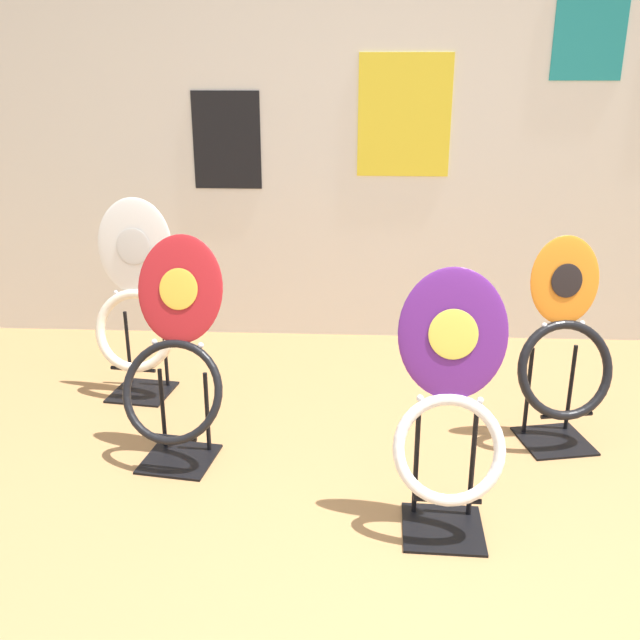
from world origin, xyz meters
name	(u,v)px	position (x,y,z in m)	size (l,w,h in m)	color
ground_plane	(441,634)	(0.00, 0.00, 0.00)	(14.00, 14.00, 0.00)	#A37547
wall_back	(408,110)	(0.00, 2.42, 1.30)	(8.00, 0.07, 2.60)	silver
toilet_seat_display_purple_note	(450,410)	(0.06, 0.52, 0.45)	(0.38, 0.31, 0.92)	black
toilet_seat_display_crimson_swirl	(176,359)	(-0.97, 0.94, 0.44)	(0.44, 0.39, 0.91)	black
toilet_seat_display_orange_sun	(564,353)	(0.60, 1.14, 0.41)	(0.44, 0.33, 0.89)	black
toilet_seat_display_white_plain	(135,306)	(-1.31, 1.53, 0.45)	(0.42, 0.31, 0.96)	black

